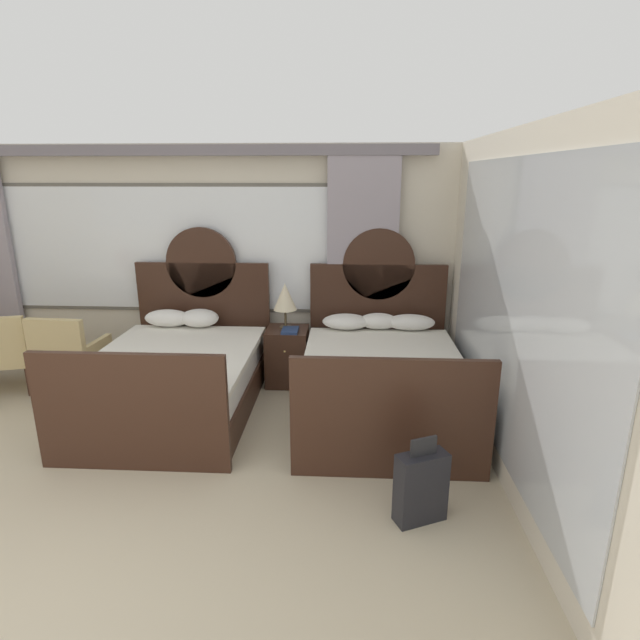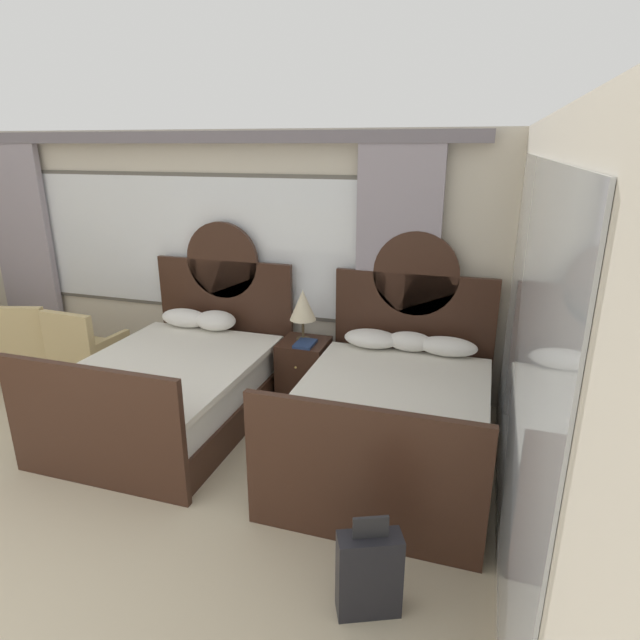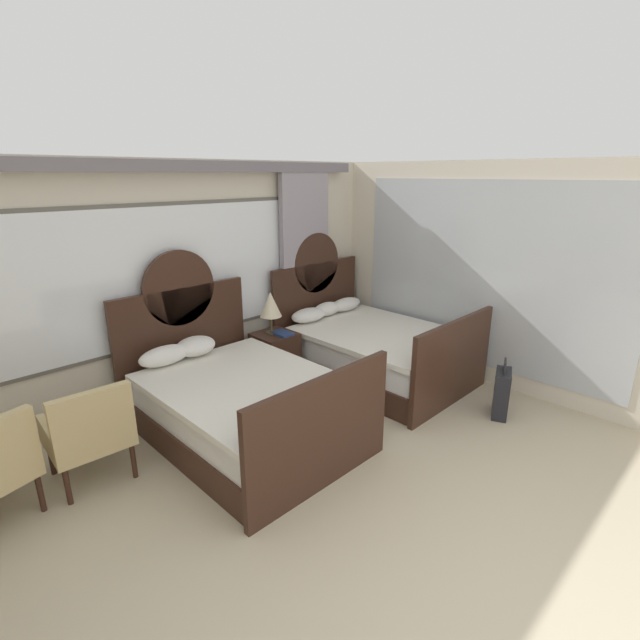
# 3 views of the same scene
# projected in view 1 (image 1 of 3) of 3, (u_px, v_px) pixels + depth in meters

# --- Properties ---
(wall_back_window) EXTENTS (6.76, 0.22, 2.70)m
(wall_back_window) POSITION_uv_depth(u_px,v_px,m) (170.00, 257.00, 6.02)
(wall_back_window) COLOR beige
(wall_back_window) RESTS_ON ground_plane
(wall_right_mirror) EXTENTS (0.08, 4.91, 2.70)m
(wall_right_mirror) POSITION_uv_depth(u_px,v_px,m) (527.00, 323.00, 3.53)
(wall_right_mirror) COLOR beige
(wall_right_mirror) RESTS_ON ground_plane
(bed_near_window) EXTENTS (1.59, 2.26, 1.78)m
(bed_near_window) POSITION_uv_depth(u_px,v_px,m) (178.00, 374.00, 5.17)
(bed_near_window) COLOR #382116
(bed_near_window) RESTS_ON ground_plane
(bed_near_mirror) EXTENTS (1.59, 2.26, 1.78)m
(bed_near_mirror) POSITION_uv_depth(u_px,v_px,m) (381.00, 378.00, 5.06)
(bed_near_mirror) COLOR #382116
(bed_near_mirror) RESTS_ON ground_plane
(nightstand_between_beds) EXTENTS (0.47, 0.50, 0.66)m
(nightstand_between_beds) POSITION_uv_depth(u_px,v_px,m) (287.00, 356.00, 5.81)
(nightstand_between_beds) COLOR #382116
(nightstand_between_beds) RESTS_ON ground_plane
(table_lamp_on_nightstand) EXTENTS (0.27, 0.27, 0.53)m
(table_lamp_on_nightstand) POSITION_uv_depth(u_px,v_px,m) (285.00, 297.00, 5.66)
(table_lamp_on_nightstand) COLOR brown
(table_lamp_on_nightstand) RESTS_ON nightstand_between_beds
(book_on_nightstand) EXTENTS (0.18, 0.26, 0.03)m
(book_on_nightstand) POSITION_uv_depth(u_px,v_px,m) (290.00, 330.00, 5.62)
(book_on_nightstand) COLOR navy
(book_on_nightstand) RESTS_ON nightstand_between_beds
(armchair_by_window_left) EXTENTS (0.66, 0.66, 0.91)m
(armchair_by_window_left) POSITION_uv_depth(u_px,v_px,m) (69.00, 352.00, 5.49)
(armchair_by_window_left) COLOR tan
(armchair_by_window_left) RESTS_ON ground_plane
(armchair_by_window_centre) EXTENTS (0.77, 0.77, 0.91)m
(armchair_by_window_centre) POSITION_uv_depth(u_px,v_px,m) (3.00, 351.00, 5.54)
(armchair_by_window_centre) COLOR tan
(armchair_by_window_centre) RESTS_ON ground_plane
(suitcase_on_floor) EXTENTS (0.39, 0.29, 0.64)m
(suitcase_on_floor) POSITION_uv_depth(u_px,v_px,m) (421.00, 487.00, 3.48)
(suitcase_on_floor) COLOR black
(suitcase_on_floor) RESTS_ON ground_plane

